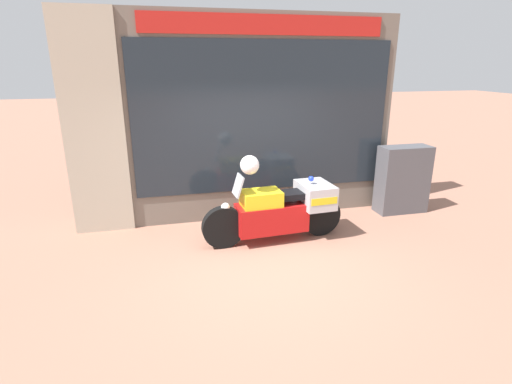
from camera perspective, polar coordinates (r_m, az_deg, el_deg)
ground_plane at (r=5.96m, az=1.62°, el=-9.96°), size 60.00×60.00×0.00m
shop_building at (r=7.20m, az=-5.82°, el=10.14°), size 5.81×0.55×3.61m
window_display at (r=7.69m, az=0.58°, el=0.39°), size 4.40×0.30×1.92m
paramedic_motorcycle at (r=6.48m, az=3.84°, el=-2.45°), size 2.35×0.73×1.16m
utility_cabinet at (r=8.17m, az=20.22°, el=1.69°), size 0.97×0.42×1.29m
white_helmet at (r=6.07m, az=-0.92°, el=3.89°), size 0.29×0.29×0.29m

